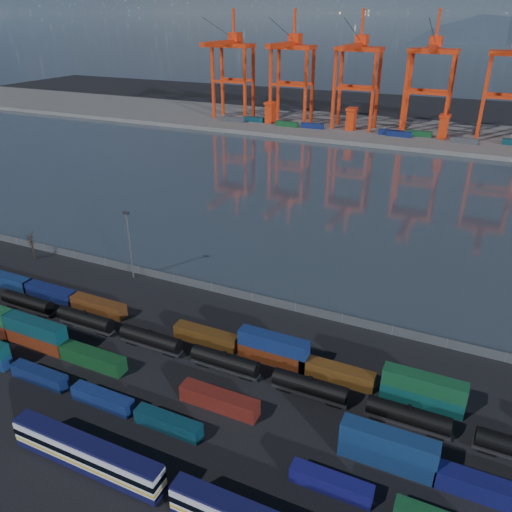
% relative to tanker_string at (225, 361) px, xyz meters
% --- Properties ---
extents(ground, '(700.00, 700.00, 0.00)m').
position_rel_tanker_string_xyz_m(ground, '(-5.67, -4.92, -1.97)').
color(ground, black).
rests_on(ground, ground).
extents(harbor_water, '(700.00, 700.00, 0.00)m').
position_rel_tanker_string_xyz_m(harbor_water, '(-5.67, 100.08, -1.96)').
color(harbor_water, '#2D3842').
rests_on(harbor_water, ground).
extents(far_quay, '(700.00, 70.00, 2.00)m').
position_rel_tanker_string_xyz_m(far_quay, '(-5.67, 205.08, -0.97)').
color(far_quay, '#514F4C').
rests_on(far_quay, ground).
extents(container_row_south, '(114.03, 2.23, 4.75)m').
position_rel_tanker_string_xyz_m(container_row_south, '(-21.32, -15.62, -0.25)').
color(container_row_south, '#38393C').
rests_on(container_row_south, ground).
extents(container_row_mid, '(142.21, 2.67, 5.69)m').
position_rel_tanker_string_xyz_m(container_row_mid, '(-13.79, -8.39, 0.17)').
color(container_row_mid, '#36393B').
rests_on(container_row_mid, ground).
extents(container_row_north, '(141.25, 2.61, 5.56)m').
position_rel_tanker_string_xyz_m(container_row_north, '(7.11, 5.77, -0.07)').
color(container_row_north, navy).
rests_on(container_row_north, ground).
extents(tanker_string, '(105.77, 2.74, 3.93)m').
position_rel_tanker_string_xyz_m(tanker_string, '(0.00, 0.00, 0.00)').
color(tanker_string, black).
rests_on(tanker_string, ground).
extents(waterfront_fence, '(160.12, 0.12, 2.20)m').
position_rel_tanker_string_xyz_m(waterfront_fence, '(-5.67, 23.08, -0.97)').
color(waterfront_fence, '#595B5E').
rests_on(waterfront_fence, ground).
extents(bare_tree, '(1.90, 1.98, 7.50)m').
position_rel_tanker_string_xyz_m(bare_tree, '(-64.57, 18.60, 1.73)').
color(bare_tree, black).
rests_on(bare_tree, ground).
extents(yard_light_mast, '(1.60, 0.40, 16.60)m').
position_rel_tanker_string_xyz_m(yard_light_mast, '(-35.67, 21.08, 7.33)').
color(yard_light_mast, slate).
rests_on(yard_light_mast, ground).
extents(gantry_cranes, '(197.47, 43.13, 58.41)m').
position_rel_tanker_string_xyz_m(gantry_cranes, '(-13.17, 198.54, 33.84)').
color(gantry_cranes, '#EF3710').
rests_on(gantry_cranes, ground).
extents(quay_containers, '(172.58, 10.99, 2.60)m').
position_rel_tanker_string_xyz_m(quay_containers, '(-16.67, 190.55, 1.33)').
color(quay_containers, navy).
rests_on(quay_containers, far_quay).
extents(straddle_carriers, '(140.00, 7.00, 11.10)m').
position_rel_tanker_string_xyz_m(straddle_carriers, '(-8.17, 195.08, 5.85)').
color(straddle_carriers, '#EF3710').
rests_on(straddle_carriers, far_quay).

